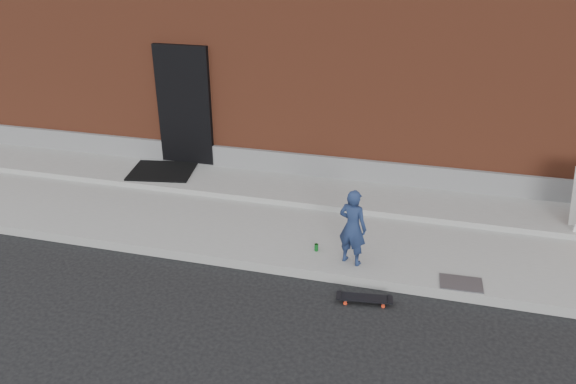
% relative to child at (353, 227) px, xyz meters
% --- Properties ---
extents(ground, '(80.00, 80.00, 0.00)m').
position_rel_child_xyz_m(ground, '(-1.00, -0.36, -0.71)').
color(ground, black).
rests_on(ground, ground).
extents(sidewalk, '(20.00, 3.00, 0.15)m').
position_rel_child_xyz_m(sidewalk, '(-1.00, 1.14, -0.64)').
color(sidewalk, gray).
rests_on(sidewalk, ground).
extents(apron, '(20.00, 1.20, 0.10)m').
position_rel_child_xyz_m(apron, '(-1.00, 2.04, -0.51)').
color(apron, gray).
rests_on(apron, sidewalk).
extents(building, '(20.00, 8.10, 5.00)m').
position_rel_child_xyz_m(building, '(-1.00, 6.64, 1.79)').
color(building, brown).
rests_on(building, ground).
extents(child, '(0.47, 0.38, 1.12)m').
position_rel_child_xyz_m(child, '(0.00, 0.00, 0.00)').
color(child, navy).
rests_on(child, sidewalk).
extents(skateboard, '(0.72, 0.26, 0.08)m').
position_rel_child_xyz_m(skateboard, '(0.29, -0.69, -0.65)').
color(skateboard, red).
rests_on(skateboard, ground).
extents(soda_can, '(0.07, 0.07, 0.11)m').
position_rel_child_xyz_m(soda_can, '(-0.53, 0.18, -0.51)').
color(soda_can, '#187C2A').
rests_on(soda_can, sidewalk).
extents(doormat, '(1.29, 1.11, 0.03)m').
position_rel_child_xyz_m(doormat, '(-3.90, 2.04, -0.45)').
color(doormat, black).
rests_on(doormat, apron).
extents(utility_plate, '(0.57, 0.38, 0.02)m').
position_rel_child_xyz_m(utility_plate, '(1.50, -0.16, -0.55)').
color(utility_plate, '#57575C').
rests_on(utility_plate, sidewalk).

